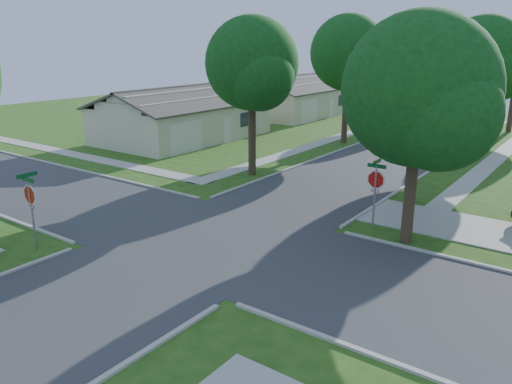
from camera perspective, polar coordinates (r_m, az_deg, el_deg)
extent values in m
plane|color=#254B14|center=(19.96, -4.92, -5.35)|extent=(100.00, 100.00, 0.00)
cube|color=#333335|center=(19.96, -4.92, -5.34)|extent=(7.00, 100.00, 0.02)
cube|color=#9E9B91|center=(41.07, 26.85, 4.46)|extent=(1.20, 40.00, 0.04)
cube|color=#9E9B91|center=(44.54, 11.23, 6.78)|extent=(1.20, 40.00, 0.04)
cube|color=#9E9B91|center=(22.72, 23.01, -3.83)|extent=(8.80, 3.60, 0.05)
cube|color=gray|center=(20.20, -24.18, -2.47)|extent=(0.06, 0.06, 2.70)
cylinder|color=white|center=(19.97, -24.45, -0.30)|extent=(1.05, 0.02, 1.05)
cylinder|color=red|center=(19.97, -24.45, -0.30)|extent=(0.90, 0.03, 0.90)
cube|color=red|center=(20.10, -24.29, -1.58)|extent=(0.34, 0.03, 0.12)
cube|color=white|center=(20.10, -24.29, -1.58)|extent=(0.30, 0.03, 0.08)
cube|color=#0C5426|center=(19.83, -24.65, 1.27)|extent=(0.80, 0.02, 0.16)
cube|color=#0C5426|center=(19.79, -24.71, 1.78)|extent=(0.02, 0.80, 0.16)
cube|color=gray|center=(20.99, 13.39, -0.73)|extent=(0.06, 0.06, 2.70)
cylinder|color=white|center=(20.77, 13.53, 1.38)|extent=(1.05, 0.02, 1.05)
cylinder|color=red|center=(20.77, 13.53, 1.38)|extent=(0.90, 0.03, 0.90)
cube|color=red|center=(20.90, 13.45, 0.13)|extent=(0.34, 0.03, 0.12)
cube|color=white|center=(20.90, 13.45, 0.13)|extent=(0.30, 0.03, 0.08)
cube|color=#0C5426|center=(20.63, 13.64, 2.90)|extent=(0.80, 0.02, 0.16)
cube|color=#0C5426|center=(20.59, 13.68, 3.39)|extent=(0.02, 0.80, 0.16)
cylinder|color=#38281C|center=(24.74, 17.39, 3.10)|extent=(0.44, 0.44, 3.95)
sphere|color=#104113|center=(24.17, 18.21, 12.12)|extent=(4.80, 4.80, 4.80)
sphere|color=#104113|center=(23.51, 19.66, 10.40)|extent=(3.46, 3.46, 3.46)
sphere|color=#104113|center=(25.00, 16.96, 11.25)|extent=(3.26, 3.26, 3.26)
cylinder|color=#38281C|center=(36.11, 23.72, 6.84)|extent=(0.44, 0.44, 4.30)
sphere|color=#104113|center=(35.73, 24.56, 13.73)|extent=(5.40, 5.40, 5.40)
sphere|color=#104113|center=(35.04, 25.77, 12.44)|extent=(3.89, 3.89, 3.89)
sphere|color=#104113|center=(36.58, 23.42, 13.05)|extent=(3.67, 3.67, 3.67)
cylinder|color=#38281C|center=(48.80, 27.20, 8.59)|extent=(0.44, 0.44, 4.20)
sphere|color=#104113|center=(49.27, 27.02, 12.94)|extent=(3.40, 3.40, 3.40)
cylinder|color=#38281C|center=(28.98, -0.45, 6.08)|extent=(0.44, 0.44, 4.25)
sphere|color=#104113|center=(28.50, -0.47, 14.50)|extent=(5.20, 5.20, 5.20)
sphere|color=#104113|center=(27.58, 0.43, 13.07)|extent=(3.74, 3.74, 3.74)
sphere|color=#104113|center=(29.51, -0.95, 13.56)|extent=(3.54, 3.54, 3.54)
cylinder|color=#38281C|center=(39.15, 10.14, 8.76)|extent=(0.44, 0.44, 4.44)
sphere|color=#104113|center=(38.80, 10.50, 15.41)|extent=(5.60, 5.60, 5.60)
sphere|color=#104113|center=(37.89, 11.43, 14.27)|extent=(4.03, 4.03, 4.03)
sphere|color=#104113|center=(39.81, 9.78, 14.66)|extent=(3.81, 3.81, 3.81)
cylinder|color=#38281C|center=(51.11, 16.67, 9.84)|extent=(0.44, 0.44, 3.90)
sphere|color=#104113|center=(50.84, 17.03, 14.07)|extent=(4.60, 4.60, 4.60)
sphere|color=#104113|center=(50.17, 17.68, 13.33)|extent=(3.31, 3.31, 3.31)
sphere|color=#104113|center=(51.63, 16.47, 13.63)|extent=(3.13, 3.13, 3.13)
cylinder|color=#38281C|center=(19.89, 17.14, -0.72)|extent=(0.44, 0.44, 3.54)
sphere|color=#104113|center=(19.12, 18.20, 11.05)|extent=(5.60, 5.60, 5.60)
sphere|color=#104113|center=(18.38, 20.36, 8.44)|extent=(4.03, 4.03, 4.03)
sphere|color=#104113|center=(20.11, 16.39, 9.83)|extent=(3.81, 3.81, 3.81)
cube|color=beige|center=(40.85, -8.32, 8.00)|extent=(8.00, 13.00, 2.80)
cube|color=#433E39|center=(39.23, -6.31, 10.74)|extent=(4.42, 13.60, 1.56)
cube|color=#433E39|center=(42.00, -10.44, 10.96)|extent=(4.42, 13.60, 1.56)
cube|color=silver|center=(35.37, -7.98, 6.18)|extent=(0.06, 3.20, 2.20)
cube|color=silver|center=(38.74, -3.30, 7.08)|extent=(0.06, 0.90, 2.00)
cube|color=#1E2633|center=(40.67, -0.98, 8.35)|extent=(0.06, 1.80, 1.10)
cube|color=beige|center=(54.23, 4.43, 10.25)|extent=(8.00, 13.00, 2.80)
cube|color=#433E39|center=(53.02, 6.36, 12.28)|extent=(4.42, 13.60, 1.56)
cube|color=#433E39|center=(55.11, 2.67, 12.53)|extent=(4.42, 13.60, 1.56)
cube|color=silver|center=(48.89, 6.06, 9.15)|extent=(0.06, 3.20, 2.20)
cube|color=silver|center=(52.87, 8.57, 9.52)|extent=(0.06, 0.90, 2.00)
cube|color=#1E2633|center=(55.11, 9.87, 10.32)|extent=(0.06, 1.80, 1.10)
imported|color=black|center=(48.44, 22.67, 7.55)|extent=(2.40, 4.95, 1.63)
imported|color=black|center=(55.24, 20.03, 8.66)|extent=(2.05, 4.69, 1.34)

